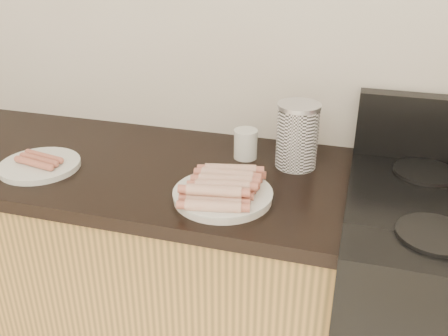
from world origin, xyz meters
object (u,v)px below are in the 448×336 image
(main_plate, at_px, (223,196))
(canister, at_px, (297,135))
(side_plate, at_px, (40,165))
(mug, at_px, (246,144))

(main_plate, distance_m, canister, 0.32)
(main_plate, height_order, side_plate, same)
(mug, bearing_deg, side_plate, -156.86)
(main_plate, height_order, canister, canister)
(canister, relative_size, mug, 2.14)
(main_plate, height_order, mug, mug)
(side_plate, xyz_separation_m, mug, (0.58, 0.25, 0.04))
(side_plate, bearing_deg, canister, 17.43)
(main_plate, distance_m, mug, 0.28)
(mug, bearing_deg, main_plate, -88.73)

